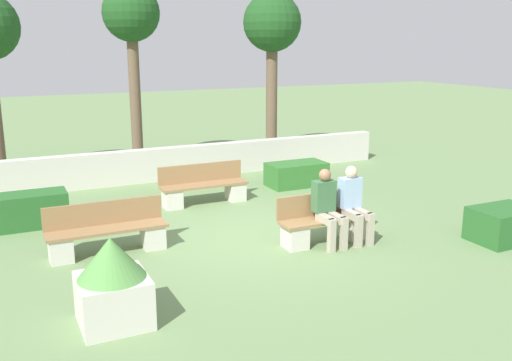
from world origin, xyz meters
TOP-DOWN VIEW (x-y plane):
  - ground_plane at (0.00, 0.00)m, footprint 60.00×60.00m
  - perimeter_wall at (0.00, 4.84)m, footprint 11.95×0.30m
  - bench_front at (1.02, -0.79)m, footprint 1.67×0.48m
  - bench_left_side at (-2.52, 0.29)m, footprint 1.97×0.48m
  - bench_right_side at (-0.04, 2.41)m, footprint 1.91×0.49m
  - person_seated_man at (0.98, -0.92)m, footprint 0.38×0.63m
  - person_seated_woman at (1.52, -0.92)m, footprint 0.38×0.63m
  - hedge_block_near_left at (3.91, -2.08)m, footprint 1.12×0.81m
  - hedge_block_near_right at (-3.71, 2.32)m, footprint 1.65×0.65m
  - hedge_block_mid_left at (2.54, 2.92)m, footprint 1.41×0.77m
  - planter_corner_left at (-2.93, -2.19)m, footprint 0.85×0.85m
  - tree_center_left at (-0.46, 6.50)m, footprint 1.50×1.50m
  - tree_center_right at (3.60, 6.38)m, footprint 1.69×1.69m

SIDE VIEW (x-z plane):
  - ground_plane at x=0.00m, z-range 0.00..0.00m
  - hedge_block_mid_left at x=2.54m, z-range 0.00..0.56m
  - hedge_block_near_left at x=3.91m, z-range 0.00..0.59m
  - bench_front at x=1.02m, z-range -0.11..0.74m
  - hedge_block_near_right at x=-3.71m, z-range 0.00..0.65m
  - bench_right_side at x=-0.04m, z-range -0.10..0.75m
  - bench_left_side at x=-2.52m, z-range -0.09..0.75m
  - perimeter_wall at x=0.00m, z-range 0.00..0.83m
  - planter_corner_left at x=-2.93m, z-range 0.00..1.13m
  - person_seated_man at x=0.98m, z-range 0.07..1.39m
  - person_seated_woman at x=1.52m, z-range 0.07..1.39m
  - tree_center_right at x=3.60m, z-range 1.39..6.18m
  - tree_center_left at x=-0.46m, z-range 1.49..6.39m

